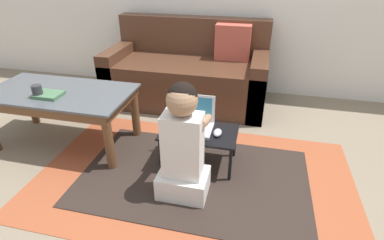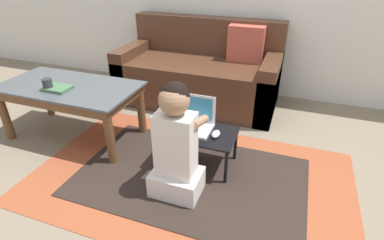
{
  "view_description": "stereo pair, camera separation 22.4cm",
  "coord_description": "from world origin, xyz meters",
  "px_view_note": "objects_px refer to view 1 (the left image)",
  "views": [
    {
      "loc": [
        0.52,
        -1.74,
        1.44
      ],
      "look_at": [
        0.07,
        0.17,
        0.35
      ],
      "focal_mm": 28.0,
      "sensor_mm": 36.0,
      "label": 1
    },
    {
      "loc": [
        0.73,
        -1.68,
        1.44
      ],
      "look_at": [
        0.07,
        0.17,
        0.35
      ],
      "focal_mm": 28.0,
      "sensor_mm": 36.0,
      "label": 2
    }
  ],
  "objects_px": {
    "computer_mouse": "(218,133)",
    "book_on_table": "(49,95)",
    "laptop": "(191,123)",
    "couch": "(188,74)",
    "laptop_desk": "(199,135)",
    "cup_on_table": "(37,91)",
    "coffee_table": "(60,99)",
    "person_seated": "(183,146)"
  },
  "relations": [
    {
      "from": "coffee_table",
      "to": "laptop_desk",
      "type": "xyz_separation_m",
      "value": [
        1.16,
        -0.04,
        -0.15
      ]
    },
    {
      "from": "laptop_desk",
      "to": "cup_on_table",
      "type": "relative_size",
      "value": 5.88
    },
    {
      "from": "computer_mouse",
      "to": "cup_on_table",
      "type": "distance_m",
      "value": 1.4
    },
    {
      "from": "laptop",
      "to": "book_on_table",
      "type": "distance_m",
      "value": 1.12
    },
    {
      "from": "coffee_table",
      "to": "book_on_table",
      "type": "xyz_separation_m",
      "value": [
        -0.01,
        -0.11,
        0.08
      ]
    },
    {
      "from": "laptop",
      "to": "book_on_table",
      "type": "height_order",
      "value": "laptop"
    },
    {
      "from": "couch",
      "to": "laptop_desk",
      "type": "xyz_separation_m",
      "value": [
        0.36,
        -1.13,
        -0.04
      ]
    },
    {
      "from": "computer_mouse",
      "to": "laptop",
      "type": "bearing_deg",
      "value": 165.14
    },
    {
      "from": "couch",
      "to": "book_on_table",
      "type": "xyz_separation_m",
      "value": [
        -0.81,
        -1.2,
        0.19
      ]
    },
    {
      "from": "couch",
      "to": "person_seated",
      "type": "relative_size",
      "value": 2.06
    },
    {
      "from": "coffee_table",
      "to": "cup_on_table",
      "type": "height_order",
      "value": "cup_on_table"
    },
    {
      "from": "coffee_table",
      "to": "laptop",
      "type": "distance_m",
      "value": 1.1
    },
    {
      "from": "laptop",
      "to": "book_on_table",
      "type": "bearing_deg",
      "value": -174.57
    },
    {
      "from": "person_seated",
      "to": "book_on_table",
      "type": "xyz_separation_m",
      "value": [
        -1.14,
        0.28,
        0.11
      ]
    },
    {
      "from": "couch",
      "to": "computer_mouse",
      "type": "bearing_deg",
      "value": -66.46
    },
    {
      "from": "couch",
      "to": "person_seated",
      "type": "distance_m",
      "value": 1.52
    },
    {
      "from": "coffee_table",
      "to": "laptop_desk",
      "type": "bearing_deg",
      "value": -1.96
    },
    {
      "from": "laptop_desk",
      "to": "computer_mouse",
      "type": "distance_m",
      "value": 0.15
    },
    {
      "from": "coffee_table",
      "to": "cup_on_table",
      "type": "relative_size",
      "value": 12.15
    },
    {
      "from": "laptop",
      "to": "couch",
      "type": "bearing_deg",
      "value": 105.02
    },
    {
      "from": "coffee_table",
      "to": "computer_mouse",
      "type": "xyz_separation_m",
      "value": [
        1.3,
        -0.06,
        -0.1
      ]
    },
    {
      "from": "couch",
      "to": "cup_on_table",
      "type": "relative_size",
      "value": 17.36
    },
    {
      "from": "laptop",
      "to": "person_seated",
      "type": "relative_size",
      "value": 0.39
    },
    {
      "from": "couch",
      "to": "coffee_table",
      "type": "relative_size",
      "value": 1.43
    },
    {
      "from": "coffee_table",
      "to": "laptop",
      "type": "height_order",
      "value": "laptop"
    },
    {
      "from": "laptop_desk",
      "to": "cup_on_table",
      "type": "xyz_separation_m",
      "value": [
        -1.24,
        -0.1,
        0.27
      ]
    },
    {
      "from": "laptop_desk",
      "to": "book_on_table",
      "type": "relative_size",
      "value": 2.82
    },
    {
      "from": "coffee_table",
      "to": "cup_on_table",
      "type": "distance_m",
      "value": 0.2
    },
    {
      "from": "book_on_table",
      "to": "couch",
      "type": "bearing_deg",
      "value": 55.9
    },
    {
      "from": "coffee_table",
      "to": "computer_mouse",
      "type": "relative_size",
      "value": 11.54
    },
    {
      "from": "person_seated",
      "to": "couch",
      "type": "bearing_deg",
      "value": 102.56
    },
    {
      "from": "couch",
      "to": "laptop",
      "type": "xyz_separation_m",
      "value": [
        0.29,
        -1.09,
        0.03
      ]
    },
    {
      "from": "coffee_table",
      "to": "cup_on_table",
      "type": "bearing_deg",
      "value": -118.96
    },
    {
      "from": "laptop_desk",
      "to": "cup_on_table",
      "type": "distance_m",
      "value": 1.27
    },
    {
      "from": "couch",
      "to": "computer_mouse",
      "type": "relative_size",
      "value": 16.48
    },
    {
      "from": "couch",
      "to": "cup_on_table",
      "type": "bearing_deg",
      "value": -125.55
    },
    {
      "from": "couch",
      "to": "laptop",
      "type": "height_order",
      "value": "couch"
    },
    {
      "from": "couch",
      "to": "cup_on_table",
      "type": "xyz_separation_m",
      "value": [
        -0.88,
        -1.23,
        0.23
      ]
    },
    {
      "from": "computer_mouse",
      "to": "book_on_table",
      "type": "relative_size",
      "value": 0.5
    },
    {
      "from": "couch",
      "to": "coffee_table",
      "type": "bearing_deg",
      "value": -126.3
    },
    {
      "from": "person_seated",
      "to": "cup_on_table",
      "type": "distance_m",
      "value": 1.24
    },
    {
      "from": "person_seated",
      "to": "laptop",
      "type": "bearing_deg",
      "value": 95.33
    }
  ]
}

